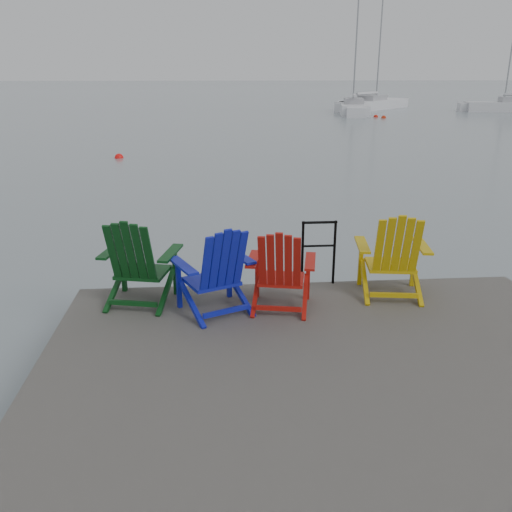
{
  "coord_description": "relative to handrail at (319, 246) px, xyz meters",
  "views": [
    {
      "loc": [
        -1.16,
        -4.46,
        3.3
      ],
      "look_at": [
        -0.59,
        2.68,
        0.85
      ],
      "focal_mm": 38.0,
      "sensor_mm": 36.0,
      "label": 1
    }
  ],
  "objects": [
    {
      "name": "ground",
      "position": [
        -0.25,
        -2.45,
        -1.04
      ],
      "size": [
        400.0,
        400.0,
        0.0
      ],
      "primitive_type": "plane",
      "color": "slate",
      "rests_on": "ground"
    },
    {
      "name": "dock",
      "position": [
        -0.25,
        -2.45,
        -0.69
      ],
      "size": [
        6.0,
        5.0,
        1.4
      ],
      "color": "#292725",
      "rests_on": "ground"
    },
    {
      "name": "handrail",
      "position": [
        0.0,
        0.0,
        0.0
      ],
      "size": [
        0.48,
        0.04,
        0.9
      ],
      "color": "black",
      "rests_on": "dock"
    },
    {
      "name": "chair_green",
      "position": [
        -2.36,
        -0.5,
        0.03
      ],
      "size": [
        1.03,
        0.98,
        1.14
      ],
      "rotation": [
        0.0,
        0.0,
        -0.22
      ],
      "color": "#0A3A12",
      "rests_on": "dock"
    },
    {
      "name": "chair_blue",
      "position": [
        -1.4,
        -0.83,
        0.01
      ],
      "size": [
        1.08,
        1.03,
        1.1
      ],
      "rotation": [
        0.0,
        0.0,
        0.43
      ],
      "color": "#0F18A5",
      "rests_on": "dock"
    },
    {
      "name": "chair_red",
      "position": [
        -0.62,
        -0.79,
        -0.02
      ],
      "size": [
        0.94,
        0.89,
        1.04
      ],
      "rotation": [
        0.0,
        0.0,
        -0.2
      ],
      "color": "#AB140C",
      "rests_on": "dock"
    },
    {
      "name": "chair_yellow",
      "position": [
        0.87,
        -0.5,
        0.03
      ],
      "size": [
        1.0,
        0.94,
        1.14
      ],
      "rotation": [
        0.0,
        0.0,
        -0.14
      ],
      "color": "#C5A00A",
      "rests_on": "dock"
    },
    {
      "name": "sailboat_near",
      "position": [
        10.18,
        38.17,
        -0.69
      ],
      "size": [
        3.54,
        8.29,
        11.16
      ],
      "rotation": [
        0.0,
        0.0,
        -0.19
      ],
      "color": "silver",
      "rests_on": "ground"
    },
    {
      "name": "sailboat_mid",
      "position": [
        13.34,
        43.25,
        -0.69
      ],
      "size": [
        8.47,
        8.96,
        13.34
      ],
      "rotation": [
        0.0,
        0.0,
        -0.74
      ],
      "color": "white",
      "rests_on": "ground"
    },
    {
      "name": "sailboat_far",
      "position": [
        23.89,
        39.07,
        -0.69
      ],
      "size": [
        7.13,
        2.87,
        9.77
      ],
      "rotation": [
        0.0,
        0.0,
        1.41
      ],
      "color": "silver",
      "rests_on": "ground"
    },
    {
      "name": "buoy_b",
      "position": [
        -5.14,
        15.23,
        -1.04
      ],
      "size": [
        0.35,
        0.35,
        0.35
      ],
      "primitive_type": "sphere",
      "color": "#F6110E",
      "rests_on": "ground"
    },
    {
      "name": "buoy_c",
      "position": [
        10.97,
        34.27,
        -1.04
      ],
      "size": [
        0.35,
        0.35,
        0.35
      ],
      "primitive_type": "sphere",
      "color": "red",
      "rests_on": "ground"
    },
    {
      "name": "buoy_d",
      "position": [
        11.31,
        33.39,
        -1.04
      ],
      "size": [
        0.37,
        0.37,
        0.37
      ],
      "primitive_type": "sphere",
      "color": "#BB260B",
      "rests_on": "ground"
    }
  ]
}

